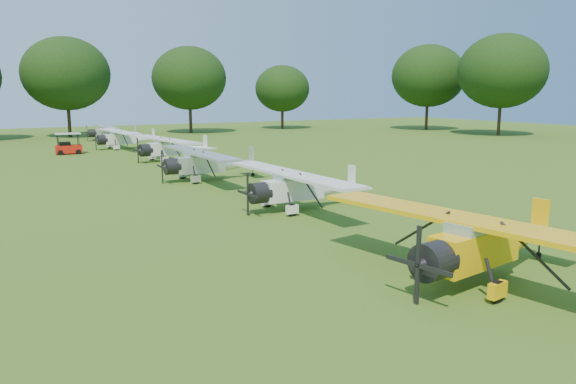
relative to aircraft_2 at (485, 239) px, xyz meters
name	(u,v)px	position (x,y,z in m)	size (l,w,h in m)	color
ground	(306,221)	(-0.60, 9.80, -1.32)	(160.00, 160.00, 0.00)	#2C5314
tree_belt	(371,45)	(2.98, 9.96, 6.71)	(137.36, 130.27, 14.52)	#2E2012
aircraft_2	(485,239)	(0.00, 0.00, 0.00)	(7.25, 11.48, 2.25)	#F8B60A
aircraft_3	(301,185)	(0.54, 12.21, -0.10)	(6.63, 10.54, 2.08)	white
aircraft_4	(207,161)	(-0.14, 23.47, -0.06)	(6.83, 10.83, 2.15)	white
aircraft_5	(172,146)	(1.10, 35.08, -0.08)	(6.80, 10.79, 2.12)	white
aircraft_6	(125,137)	(-0.01, 47.63, -0.12)	(6.53, 10.41, 2.05)	white
aircraft_7	(111,131)	(0.93, 58.76, -0.20)	(6.11, 9.71, 1.92)	white
golf_cart	(68,147)	(-5.99, 44.99, -0.65)	(2.42, 1.59, 1.99)	red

